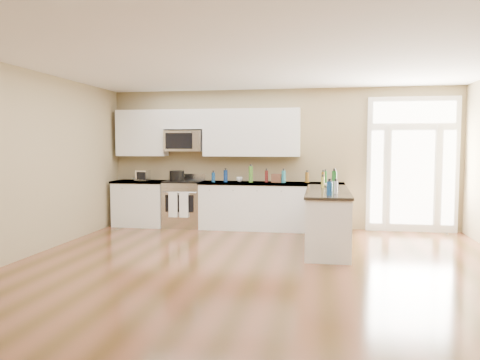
% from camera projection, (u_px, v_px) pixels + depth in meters
% --- Properties ---
extents(ground, '(8.00, 8.00, 0.00)m').
position_uv_depth(ground, '(251.00, 284.00, 5.64)').
color(ground, '#503316').
extents(room_shell, '(8.00, 8.00, 8.00)m').
position_uv_depth(room_shell, '(252.00, 142.00, 5.52)').
color(room_shell, '#97855F').
rests_on(room_shell, ground).
extents(back_cabinet_left, '(1.10, 0.66, 0.94)m').
position_uv_depth(back_cabinet_left, '(141.00, 205.00, 9.72)').
color(back_cabinet_left, white).
rests_on(back_cabinet_left, ground).
extents(back_cabinet_right, '(2.85, 0.66, 0.94)m').
position_uv_depth(back_cabinet_right, '(271.00, 208.00, 9.26)').
color(back_cabinet_right, white).
rests_on(back_cabinet_right, ground).
extents(peninsula_cabinet, '(0.69, 2.32, 0.94)m').
position_uv_depth(peninsula_cabinet, '(327.00, 221.00, 7.65)').
color(peninsula_cabinet, white).
rests_on(peninsula_cabinet, ground).
extents(upper_cabinet_left, '(1.04, 0.33, 0.95)m').
position_uv_depth(upper_cabinet_left, '(142.00, 133.00, 9.76)').
color(upper_cabinet_left, white).
rests_on(upper_cabinet_left, room_shell).
extents(upper_cabinet_right, '(1.94, 0.33, 0.95)m').
position_uv_depth(upper_cabinet_right, '(251.00, 133.00, 9.37)').
color(upper_cabinet_right, white).
rests_on(upper_cabinet_right, room_shell).
extents(upper_cabinet_short, '(0.82, 0.33, 0.40)m').
position_uv_depth(upper_cabinet_short, '(185.00, 120.00, 9.58)').
color(upper_cabinet_short, white).
rests_on(upper_cabinet_short, room_shell).
extents(microwave, '(0.78, 0.41, 0.42)m').
position_uv_depth(microwave, '(184.00, 141.00, 9.57)').
color(microwave, silver).
rests_on(microwave, room_shell).
extents(entry_door, '(1.70, 0.10, 2.60)m').
position_uv_depth(entry_door, '(412.00, 164.00, 9.00)').
color(entry_door, white).
rests_on(entry_door, ground).
extents(kitchen_range, '(0.76, 0.68, 1.08)m').
position_uv_depth(kitchen_range, '(184.00, 204.00, 9.56)').
color(kitchen_range, silver).
rests_on(kitchen_range, ground).
extents(stockpot, '(0.39, 0.39, 0.23)m').
position_uv_depth(stockpot, '(177.00, 175.00, 9.43)').
color(stockpot, black).
rests_on(stockpot, kitchen_range).
extents(toaster_oven, '(0.28, 0.24, 0.21)m').
position_uv_depth(toaster_oven, '(143.00, 176.00, 9.67)').
color(toaster_oven, silver).
rests_on(toaster_oven, back_cabinet_left).
extents(cardboard_box, '(0.24, 0.20, 0.17)m').
position_uv_depth(cardboard_box, '(277.00, 178.00, 9.22)').
color(cardboard_box, brown).
rests_on(cardboard_box, back_cabinet_right).
extents(bowl_left, '(0.25, 0.25, 0.05)m').
position_uv_depth(bowl_left, '(137.00, 179.00, 9.77)').
color(bowl_left, white).
rests_on(bowl_left, back_cabinet_left).
extents(bowl_peninsula, '(0.22, 0.22, 0.06)m').
position_uv_depth(bowl_peninsula, '(328.00, 185.00, 8.17)').
color(bowl_peninsula, white).
rests_on(bowl_peninsula, peninsula_cabinet).
extents(cup_counter, '(0.16, 0.16, 0.10)m').
position_uv_depth(cup_counter, '(239.00, 179.00, 9.39)').
color(cup_counter, white).
rests_on(cup_counter, back_cabinet_right).
extents(counter_bottles, '(2.41, 2.45, 0.32)m').
position_uv_depth(counter_bottles, '(286.00, 178.00, 8.58)').
color(counter_bottles, '#19591E').
rests_on(counter_bottles, back_cabinet_right).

